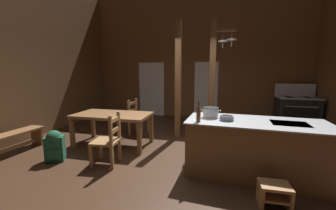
{
  "coord_description": "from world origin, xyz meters",
  "views": [
    {
      "loc": [
        0.71,
        -3.62,
        1.66
      ],
      "look_at": [
        -0.29,
        0.6,
        0.96
      ],
      "focal_mm": 21.26,
      "sensor_mm": 36.0,
      "label": 1
    }
  ],
  "objects_px": {
    "ladderback_chair_near_window": "(108,140)",
    "stockpot_on_counter": "(211,112)",
    "bench_along_left_wall": "(12,140)",
    "mixing_bowl_on_counter": "(227,118)",
    "stove_range": "(296,112)",
    "dining_table": "(113,117)",
    "kitchen_island": "(254,148)",
    "backpack": "(55,145)",
    "ladderback_chair_by_post": "(137,118)",
    "bottle_tall_on_counter": "(198,114)",
    "step_stool": "(274,193)"
  },
  "relations": [
    {
      "from": "kitchen_island",
      "to": "step_stool",
      "type": "xyz_separation_m",
      "value": [
        0.11,
        -0.81,
        -0.27
      ]
    },
    {
      "from": "kitchen_island",
      "to": "bottle_tall_on_counter",
      "type": "bearing_deg",
      "value": -164.17
    },
    {
      "from": "kitchen_island",
      "to": "mixing_bowl_on_counter",
      "type": "bearing_deg",
      "value": -173.02
    },
    {
      "from": "stove_range",
      "to": "step_stool",
      "type": "bearing_deg",
      "value": -111.79
    },
    {
      "from": "dining_table",
      "to": "ladderback_chair_by_post",
      "type": "xyz_separation_m",
      "value": [
        0.21,
        0.94,
        -0.2
      ]
    },
    {
      "from": "stove_range",
      "to": "dining_table",
      "type": "relative_size",
      "value": 0.78
    },
    {
      "from": "kitchen_island",
      "to": "mixing_bowl_on_counter",
      "type": "xyz_separation_m",
      "value": [
        -0.46,
        -0.06,
        0.49
      ]
    },
    {
      "from": "ladderback_chair_near_window",
      "to": "stockpot_on_counter",
      "type": "xyz_separation_m",
      "value": [
        1.79,
        0.33,
        0.54
      ]
    },
    {
      "from": "dining_table",
      "to": "ladderback_chair_near_window",
      "type": "xyz_separation_m",
      "value": [
        0.4,
        -0.93,
        -0.2
      ]
    },
    {
      "from": "stove_range",
      "to": "step_stool",
      "type": "xyz_separation_m",
      "value": [
        -1.69,
        -4.23,
        -0.3
      ]
    },
    {
      "from": "kitchen_island",
      "to": "ladderback_chair_near_window",
      "type": "bearing_deg",
      "value": -175.07
    },
    {
      "from": "ladderback_chair_by_post",
      "to": "stockpot_on_counter",
      "type": "bearing_deg",
      "value": -37.85
    },
    {
      "from": "stove_range",
      "to": "mixing_bowl_on_counter",
      "type": "bearing_deg",
      "value": -122.99
    },
    {
      "from": "backpack",
      "to": "stockpot_on_counter",
      "type": "distance_m",
      "value": 2.96
    },
    {
      "from": "backpack",
      "to": "mixing_bowl_on_counter",
      "type": "relative_size",
      "value": 2.71
    },
    {
      "from": "ladderback_chair_near_window",
      "to": "bottle_tall_on_counter",
      "type": "bearing_deg",
      "value": -1.34
    },
    {
      "from": "bench_along_left_wall",
      "to": "mixing_bowl_on_counter",
      "type": "bearing_deg",
      "value": 2.48
    },
    {
      "from": "dining_table",
      "to": "bench_along_left_wall",
      "type": "relative_size",
      "value": 1.35
    },
    {
      "from": "bench_along_left_wall",
      "to": "dining_table",
      "type": "bearing_deg",
      "value": 27.98
    },
    {
      "from": "kitchen_island",
      "to": "dining_table",
      "type": "bearing_deg",
      "value": 166.28
    },
    {
      "from": "backpack",
      "to": "ladderback_chair_by_post",
      "type": "bearing_deg",
      "value": 66.23
    },
    {
      "from": "stove_range",
      "to": "bench_along_left_wall",
      "type": "relative_size",
      "value": 1.05
    },
    {
      "from": "kitchen_island",
      "to": "backpack",
      "type": "height_order",
      "value": "kitchen_island"
    },
    {
      "from": "stove_range",
      "to": "backpack",
      "type": "bearing_deg",
      "value": -145.1
    },
    {
      "from": "ladderback_chair_by_post",
      "to": "step_stool",
      "type": "bearing_deg",
      "value": -41.23
    },
    {
      "from": "stockpot_on_counter",
      "to": "stove_range",
      "type": "bearing_deg",
      "value": 52.73
    },
    {
      "from": "backpack",
      "to": "ladderback_chair_near_window",
      "type": "bearing_deg",
      "value": 5.88
    },
    {
      "from": "stove_range",
      "to": "mixing_bowl_on_counter",
      "type": "distance_m",
      "value": 4.17
    },
    {
      "from": "step_stool",
      "to": "bottle_tall_on_counter",
      "type": "xyz_separation_m",
      "value": [
        -1.0,
        0.55,
        0.85
      ]
    },
    {
      "from": "stove_range",
      "to": "dining_table",
      "type": "bearing_deg",
      "value": -150.09
    },
    {
      "from": "step_stool",
      "to": "bench_along_left_wall",
      "type": "xyz_separation_m",
      "value": [
        -4.8,
        0.57,
        0.12
      ]
    },
    {
      "from": "kitchen_island",
      "to": "bottle_tall_on_counter",
      "type": "relative_size",
      "value": 6.73
    },
    {
      "from": "mixing_bowl_on_counter",
      "to": "backpack",
      "type": "bearing_deg",
      "value": -175.05
    },
    {
      "from": "kitchen_island",
      "to": "stove_range",
      "type": "bearing_deg",
      "value": 62.24
    },
    {
      "from": "ladderback_chair_near_window",
      "to": "stockpot_on_counter",
      "type": "distance_m",
      "value": 1.89
    },
    {
      "from": "stove_range",
      "to": "bottle_tall_on_counter",
      "type": "distance_m",
      "value": 4.59
    },
    {
      "from": "dining_table",
      "to": "ladderback_chair_near_window",
      "type": "distance_m",
      "value": 1.03
    },
    {
      "from": "kitchen_island",
      "to": "bench_along_left_wall",
      "type": "relative_size",
      "value": 1.77
    },
    {
      "from": "ladderback_chair_by_post",
      "to": "bottle_tall_on_counter",
      "type": "xyz_separation_m",
      "value": [
        1.8,
        -1.9,
        0.58
      ]
    },
    {
      "from": "ladderback_chair_near_window",
      "to": "backpack",
      "type": "height_order",
      "value": "ladderback_chair_near_window"
    },
    {
      "from": "kitchen_island",
      "to": "stockpot_on_counter",
      "type": "relative_size",
      "value": 6.52
    },
    {
      "from": "ladderback_chair_near_window",
      "to": "dining_table",
      "type": "bearing_deg",
      "value": 113.59
    },
    {
      "from": "kitchen_island",
      "to": "stove_range",
      "type": "relative_size",
      "value": 1.69
    },
    {
      "from": "stockpot_on_counter",
      "to": "kitchen_island",
      "type": "bearing_deg",
      "value": -8.85
    },
    {
      "from": "ladderback_chair_near_window",
      "to": "stockpot_on_counter",
      "type": "relative_size",
      "value": 2.78
    },
    {
      "from": "dining_table",
      "to": "backpack",
      "type": "bearing_deg",
      "value": -122.49
    },
    {
      "from": "ladderback_chair_near_window",
      "to": "backpack",
      "type": "bearing_deg",
      "value": -174.12
    },
    {
      "from": "kitchen_island",
      "to": "step_stool",
      "type": "distance_m",
      "value": 0.86
    },
    {
      "from": "stockpot_on_counter",
      "to": "mixing_bowl_on_counter",
      "type": "distance_m",
      "value": 0.31
    },
    {
      "from": "bench_along_left_wall",
      "to": "mixing_bowl_on_counter",
      "type": "xyz_separation_m",
      "value": [
        4.24,
        0.18,
        0.64
      ]
    }
  ]
}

